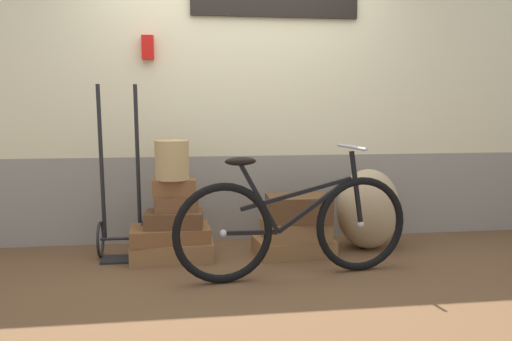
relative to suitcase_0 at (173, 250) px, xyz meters
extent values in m
cube|color=brown|center=(0.55, -0.21, -0.11)|extent=(9.08, 5.20, 0.06)
cube|color=gray|center=(0.55, 0.64, 0.31)|extent=(7.08, 0.20, 0.77)
cube|color=beige|center=(0.55, 0.64, 1.69)|extent=(7.08, 0.20, 1.98)
cube|color=black|center=(0.92, 0.52, 2.05)|extent=(1.48, 0.04, 0.27)
cube|color=red|center=(-0.19, 0.50, 1.64)|extent=(0.10, 0.08, 0.20)
cube|color=olive|center=(0.00, 0.00, 0.00)|extent=(0.65, 0.40, 0.15)
cube|color=brown|center=(-0.02, 0.00, 0.13)|extent=(0.64, 0.40, 0.12)
cube|color=brown|center=(0.02, -0.02, 0.26)|extent=(0.47, 0.31, 0.13)
cube|color=brown|center=(0.03, 0.00, 0.38)|extent=(0.35, 0.23, 0.12)
cube|color=brown|center=(0.02, 0.02, 0.50)|extent=(0.34, 0.19, 0.13)
cube|color=olive|center=(0.99, 0.02, -0.01)|extent=(0.66, 0.48, 0.13)
cube|color=olive|center=(1.00, 0.00, 0.13)|extent=(0.54, 0.41, 0.15)
cube|color=brown|center=(1.02, -0.02, 0.32)|extent=(0.51, 0.37, 0.21)
cylinder|color=tan|center=(0.01, 0.01, 0.72)|extent=(0.27, 0.27, 0.31)
torus|color=black|center=(-0.58, 0.14, 0.07)|extent=(0.02, 0.29, 0.29)
torus|color=black|center=(-0.24, 0.14, 0.07)|extent=(0.02, 0.29, 0.29)
cylinder|color=black|center=(-0.41, 0.14, 0.07)|extent=(0.34, 0.02, 0.02)
cylinder|color=black|center=(-0.55, 0.14, 0.69)|extent=(0.03, 0.12, 1.24)
cylinder|color=black|center=(-0.27, 0.14, 0.69)|extent=(0.03, 0.12, 1.24)
cube|color=black|center=(-0.41, 0.03, -0.07)|extent=(0.30, 0.22, 0.02)
ellipsoid|color=tan|center=(1.66, 0.10, 0.27)|extent=(0.54, 0.46, 0.69)
torus|color=black|center=(0.36, -0.61, 0.28)|extent=(0.71, 0.15, 0.70)
sphere|color=#B2B2B7|center=(0.36, -0.61, 0.28)|extent=(0.05, 0.05, 0.05)
torus|color=black|center=(1.39, -0.48, 0.28)|extent=(0.71, 0.15, 0.70)
sphere|color=#B2B2B7|center=(1.39, -0.48, 0.28)|extent=(0.05, 0.05, 0.05)
cube|color=black|center=(1.03, -0.52, 0.44)|extent=(0.57, 0.10, 0.39)
cube|color=black|center=(0.62, -0.58, 0.50)|extent=(0.30, 0.07, 0.50)
cube|color=black|center=(0.56, -0.58, 0.27)|extent=(0.40, 0.08, 0.05)
cube|color=black|center=(0.89, -0.54, 0.53)|extent=(0.83, 0.14, 0.21)
cube|color=black|center=(1.35, -0.48, 0.55)|extent=(0.12, 0.04, 0.55)
ellipsoid|color=black|center=(0.48, -0.59, 0.77)|extent=(0.23, 0.12, 0.06)
cylinder|color=#A5A5AD|center=(1.30, -0.49, 0.85)|extent=(0.08, 0.46, 0.02)
camera|label=1|loc=(0.11, -4.06, 1.14)|focal=36.16mm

